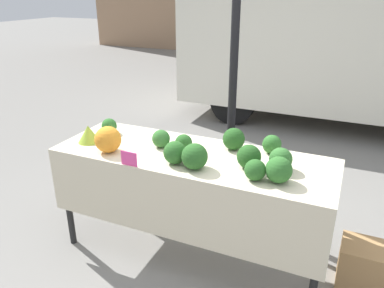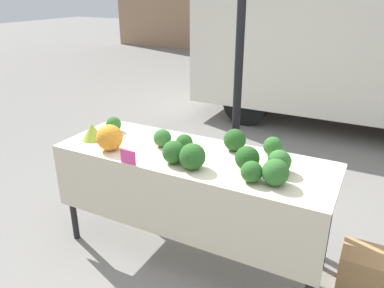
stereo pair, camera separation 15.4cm
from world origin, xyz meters
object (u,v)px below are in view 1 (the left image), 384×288
at_px(price_sign, 129,159).
at_px(orange_cauliflower, 108,139).
at_px(parked_truck, 356,37).
at_px(produce_crate, 369,268).

bearing_deg(price_sign, orange_cauliflower, 152.80).
height_order(orange_cauliflower, price_sign, orange_cauliflower).
bearing_deg(orange_cauliflower, price_sign, -27.20).
bearing_deg(parked_truck, price_sign, -105.37).
distance_m(orange_cauliflower, price_sign, 0.30).
bearing_deg(price_sign, parked_truck, 74.63).
bearing_deg(produce_crate, parked_truck, 95.64).
xyz_separation_m(parked_truck, orange_cauliflower, (-1.47, -4.27, -0.33)).
bearing_deg(produce_crate, price_sign, -162.96).
distance_m(parked_truck, produce_crate, 4.09).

